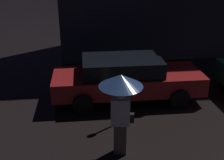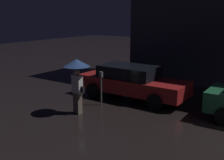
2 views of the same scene
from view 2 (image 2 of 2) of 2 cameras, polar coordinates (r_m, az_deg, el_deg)
The scene contains 4 objects.
building_facade_left at distance 15.52m, azimuth 20.28°, elevation 14.67°, with size 8.11×3.00×8.21m.
parked_car_red at distance 11.90m, azimuth 4.02°, elevation -0.27°, with size 4.71×1.89×1.38m.
pedestrian_with_umbrella at distance 9.88m, azimuth -7.17°, elevation 1.67°, with size 0.95×0.95×1.99m.
parking_meter at distance 10.91m, azimuth -2.23°, elevation -0.96°, with size 0.12×0.10×1.34m.
Camera 2 is at (0.50, -8.47, 3.50)m, focal length 45.00 mm.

